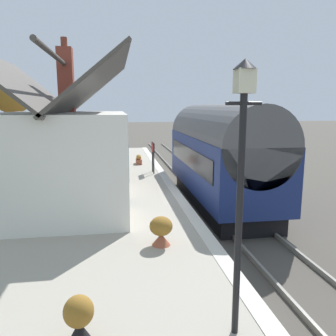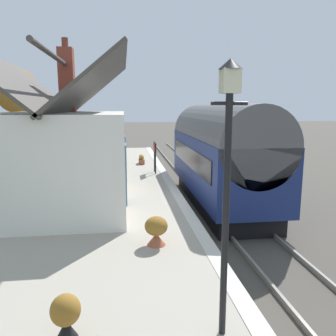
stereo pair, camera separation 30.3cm
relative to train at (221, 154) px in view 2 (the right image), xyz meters
name	(u,v)px [view 2 (the right image)]	position (x,y,z in m)	size (l,w,h in m)	color
ground_plane	(212,221)	(-2.10, 0.90, -2.21)	(160.00, 160.00, 0.00)	#4C473F
platform	(96,215)	(-2.10, 5.12, -1.78)	(32.00, 6.45, 0.86)	#A39B8C
platform_edge_coping	(181,200)	(-2.10, 2.08, -1.34)	(32.00, 0.36, 0.02)	beige
rail_near	(253,218)	(-2.10, -0.72, -2.14)	(52.00, 0.08, 0.14)	gray
rail_far	(216,219)	(-2.10, 0.72, -2.14)	(52.00, 0.08, 0.14)	gray
train	(221,154)	(0.00, 0.00, 0.00)	(8.75, 2.73, 4.32)	black
station_building	(63,155)	(-1.94, 6.19, 0.37)	(6.63, 4.52, 5.91)	white
bench_mid_platform	(113,150)	(8.77, 4.83, -0.88)	(1.41, 0.47, 0.88)	brown
bench_by_lamp	(113,155)	(6.76, 4.74, -0.88)	(1.40, 0.44, 0.88)	brown
planter_bench_right	(103,155)	(8.01, 5.46, -1.07)	(0.93, 0.32, 0.59)	gray
planter_by_door	(156,230)	(-5.98, 3.35, -0.97)	(0.57, 0.57, 0.72)	#9E5138
planter_edge_far	(142,159)	(6.02, 3.07, -1.09)	(0.77, 0.32, 0.55)	#9E5138
planter_edge_near	(66,315)	(-9.22, 4.99, -0.97)	(0.44, 0.44, 0.71)	black
lamp_post_platform	(228,152)	(-9.38, 2.68, 1.41)	(0.32, 0.50, 4.00)	black
station_sign_board	(155,150)	(3.18, 2.52, -0.16)	(0.96, 0.06, 1.57)	black
tree_mid_background	(17,92)	(10.89, 11.27, 3.00)	(2.90, 2.89, 6.82)	#4C3828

